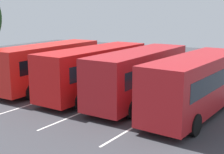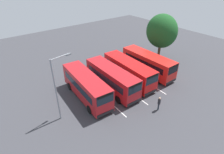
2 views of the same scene
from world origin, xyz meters
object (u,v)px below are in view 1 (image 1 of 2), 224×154
object	(u,v)px
bus_center_left	(140,74)
bus_far_right	(49,64)
pedestrian	(158,67)
bus_center_right	(95,70)
bus_far_left	(196,83)

from	to	relation	value
bus_center_left	bus_far_right	size ratio (longest dim) A/B	1.00
pedestrian	bus_center_right	bearing A→B (deg)	-30.38
bus_center_right	pedestrian	distance (m)	7.06
bus_center_left	pedestrian	bearing A→B (deg)	15.12
bus_far_right	pedestrian	bearing A→B (deg)	-39.23
bus_center_right	pedestrian	xyz separation A→B (m)	(6.85, -1.54, -0.69)
bus_center_left	bus_center_right	size ratio (longest dim) A/B	0.99
bus_far_left	bus_far_right	xyz separation A→B (m)	(0.37, 10.82, 0.00)
bus_far_left	bus_center_right	distance (m)	6.83
bus_far_left	bus_center_left	distance (m)	3.67
bus_far_left	bus_center_left	world-z (taller)	same
bus_far_left	bus_far_right	world-z (taller)	same
bus_center_left	pedestrian	distance (m)	6.95
bus_center_left	bus_far_right	bearing A→B (deg)	92.53
bus_center_left	bus_far_right	world-z (taller)	same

